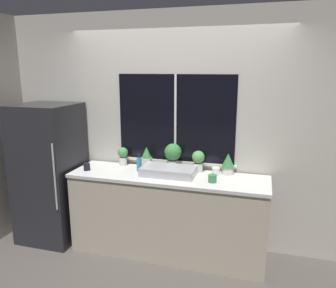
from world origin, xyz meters
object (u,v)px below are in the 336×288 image
mug_black (87,167)px  potted_plant_right (198,160)px  refrigerator (50,173)px  potted_plant_far_left (123,155)px  potted_plant_far_right (228,163)px  sink (169,171)px  potted_plant_center (173,154)px  potted_plant_left (147,158)px  mug_white (216,171)px  soap_bottle (139,164)px  mug_green (212,178)px

mug_black → potted_plant_right: bearing=13.7°
refrigerator → mug_black: (0.54, -0.05, 0.14)m
potted_plant_far_left → potted_plant_far_right: 1.25m
sink → potted_plant_center: bearing=91.1°
refrigerator → potted_plant_far_left: (0.86, 0.25, 0.22)m
potted_plant_far_left → refrigerator: bearing=-163.8°
potted_plant_left → potted_plant_right: potted_plant_left is taller
potted_plant_far_left → mug_white: 1.13m
refrigerator → potted_plant_center: refrigerator is taller
refrigerator → soap_bottle: size_ratio=8.19×
refrigerator → mug_green: size_ratio=19.21×
mug_green → mug_black: 1.44m
refrigerator → potted_plant_right: refrigerator is taller
potted_plant_right → mug_black: 1.27m
potted_plant_far_left → mug_white: size_ratio=2.52×
mug_black → mug_green: bearing=-0.3°
potted_plant_far_left → mug_black: bearing=-136.5°
potted_plant_center → mug_green: bearing=-31.5°
sink → potted_plant_center: potted_plant_center is taller
potted_plant_left → potted_plant_right: size_ratio=1.01×
potted_plant_left → refrigerator: bearing=-167.9°
potted_plant_left → mug_white: 0.83m
potted_plant_center → potted_plant_right: (0.29, 0.00, -0.04)m
potted_plant_left → mug_green: size_ratio=2.84×
sink → mug_green: 0.51m
potted_plant_far_right → mug_white: 0.16m
refrigerator → potted_plant_far_left: 0.92m
potted_plant_far_right → mug_green: size_ratio=2.74×
mug_white → potted_plant_far_right: bearing=22.8°
refrigerator → potted_plant_center: bearing=9.5°
sink → mug_black: bearing=-174.0°
sink → potted_plant_far_left: (-0.63, 0.20, 0.08)m
potted_plant_center → potted_plant_left: bearing=180.0°
mug_black → refrigerator: bearing=174.4°
potted_plant_left → mug_green: 0.88m
potted_plant_center → mug_green: potted_plant_center is taller
potted_plant_left → mug_black: 0.69m
soap_bottle → mug_black: soap_bottle is taller
sink → potted_plant_far_left: bearing=162.2°
potted_plant_far_left → mug_green: 1.17m
potted_plant_right → potted_plant_center: bearing=-180.0°
refrigerator → mug_green: 1.99m
potted_plant_center → potted_plant_right: size_ratio=1.26×
potted_plant_far_left → mug_green: potted_plant_far_left is taller
potted_plant_left → mug_black: size_ratio=3.00×
sink → mug_white: size_ratio=6.71×
potted_plant_right → potted_plant_far_right: potted_plant_right is taller
potted_plant_left → potted_plant_right: bearing=-0.0°
potted_plant_far_left → potted_plant_far_right: potted_plant_far_right is taller
soap_bottle → mug_green: 0.87m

